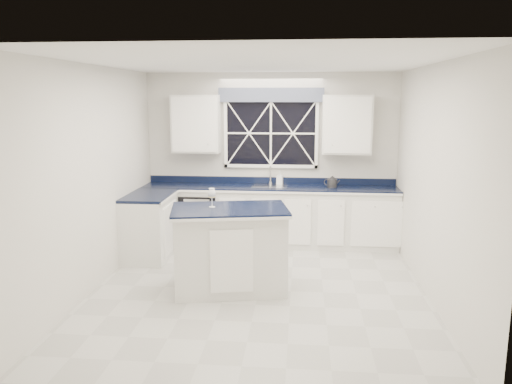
# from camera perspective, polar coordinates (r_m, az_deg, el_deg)

# --- Properties ---
(ground) EXTENTS (4.50, 4.50, 0.00)m
(ground) POSITION_cam_1_polar(r_m,az_deg,el_deg) (6.20, 0.32, -11.15)
(ground) COLOR #BABAB5
(ground) RESTS_ON ground
(back_wall) EXTENTS (4.00, 0.10, 2.70)m
(back_wall) POSITION_cam_1_polar(r_m,az_deg,el_deg) (8.05, 1.72, 3.90)
(back_wall) COLOR silver
(back_wall) RESTS_ON ground
(base_cabinets) EXTENTS (3.99, 1.60, 0.90)m
(base_cabinets) POSITION_cam_1_polar(r_m,az_deg,el_deg) (7.79, -0.97, -3.07)
(base_cabinets) COLOR silver
(base_cabinets) RESTS_ON ground
(countertop) EXTENTS (3.98, 0.64, 0.04)m
(countertop) POSITION_cam_1_polar(r_m,az_deg,el_deg) (7.82, 1.56, 0.51)
(countertop) COLOR black
(countertop) RESTS_ON base_cabinets
(dishwasher) EXTENTS (0.60, 0.58, 0.82)m
(dishwasher) POSITION_cam_1_polar(r_m,az_deg,el_deg) (8.07, -6.28, -2.93)
(dishwasher) COLOR black
(dishwasher) RESTS_ON ground
(window) EXTENTS (1.65, 0.09, 1.26)m
(window) POSITION_cam_1_polar(r_m,az_deg,el_deg) (7.96, 1.71, 7.29)
(window) COLOR black
(window) RESTS_ON ground
(upper_cabinets) EXTENTS (3.10, 0.34, 0.90)m
(upper_cabinets) POSITION_cam_1_polar(r_m,az_deg,el_deg) (7.84, 1.66, 7.75)
(upper_cabinets) COLOR silver
(upper_cabinets) RESTS_ON ground
(faucet) EXTENTS (0.05, 0.20, 0.30)m
(faucet) POSITION_cam_1_polar(r_m,az_deg,el_deg) (7.98, 1.66, 2.02)
(faucet) COLOR #B9B9BC
(faucet) RESTS_ON countertop
(island) EXTENTS (1.50, 1.07, 1.02)m
(island) POSITION_cam_1_polar(r_m,az_deg,el_deg) (6.08, -3.00, -6.50)
(island) COLOR silver
(island) RESTS_ON ground
(rug) EXTENTS (1.24, 0.88, 0.02)m
(rug) POSITION_cam_1_polar(r_m,az_deg,el_deg) (7.52, -2.73, -7.09)
(rug) COLOR #B6B5B0
(rug) RESTS_ON ground
(kettle) EXTENTS (0.25, 0.20, 0.18)m
(kettle) POSITION_cam_1_polar(r_m,az_deg,el_deg) (7.82, 8.68, 1.15)
(kettle) COLOR #2F2F32
(kettle) RESTS_ON countertop
(wine_glass) EXTENTS (0.10, 0.10, 0.23)m
(wine_glass) POSITION_cam_1_polar(r_m,az_deg,el_deg) (5.97, -5.07, -0.25)
(wine_glass) COLOR silver
(wine_glass) RESTS_ON island
(soap_bottle) EXTENTS (0.11, 0.11, 0.21)m
(soap_bottle) POSITION_cam_1_polar(r_m,az_deg,el_deg) (8.01, 2.74, 1.65)
(soap_bottle) COLOR silver
(soap_bottle) RESTS_ON countertop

